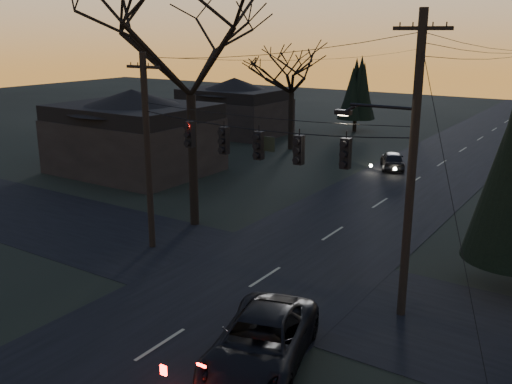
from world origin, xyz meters
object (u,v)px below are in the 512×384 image
Objects in this scene: bare_tree_left at (189,38)px; utility_pole_right at (401,314)px; suv_near at (261,343)px; utility_pole_left at (153,247)px; utility_pole_far_l at (415,132)px; sedan_oncoming_a at (393,160)px.

utility_pole_right is at bearing -16.28° from bare_tree_left.
bare_tree_left is at bearing 121.68° from suv_near.
utility_pole_left reaches higher than utility_pole_far_l.
bare_tree_left is 2.39× the size of suv_near.
utility_pole_left is 1.58× the size of suv_near.
bare_tree_left reaches higher than utility_pole_right.
utility_pole_left is 1.06× the size of utility_pole_far_l.
utility_pole_right is at bearing 50.29° from suv_near.
suv_near is (-2.30, -5.25, 0.75)m from utility_pole_right.
utility_pole_left is at bearing -90.00° from utility_pole_far_l.
utility_pole_far_l is 0.62× the size of bare_tree_left.
utility_pole_left reaches higher than sedan_oncoming_a.
sedan_oncoming_a is at bearing 111.26° from utility_pole_right.
bare_tree_left reaches higher than sedan_oncoming_a.
utility_pole_left is at bearing 54.95° from sedan_oncoming_a.
bare_tree_left is 15.38m from suv_near.
sedan_oncoming_a is at bearing 79.93° from utility_pole_left.
suv_near is at bearing -29.72° from utility_pole_left.
utility_pole_left is 20.62m from sedan_oncoming_a.
utility_pole_left reaches higher than suv_near.
bare_tree_left is at bearing 163.72° from utility_pole_right.
suv_near is (9.20, -41.25, 0.75)m from utility_pole_far_l.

